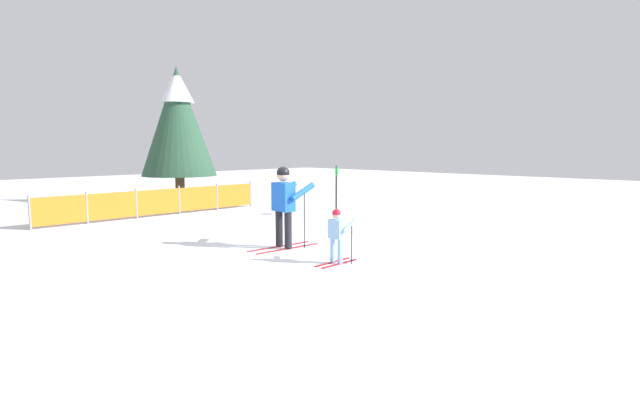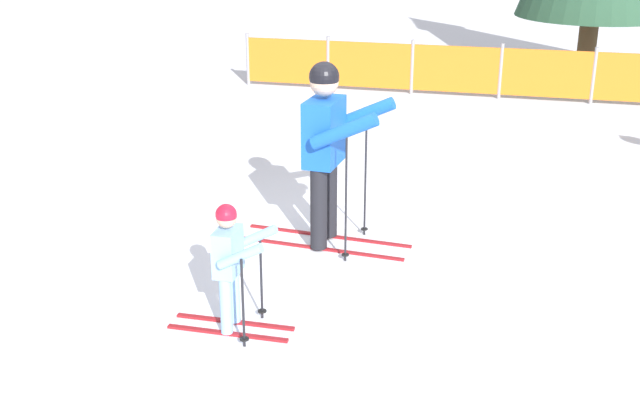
% 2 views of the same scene
% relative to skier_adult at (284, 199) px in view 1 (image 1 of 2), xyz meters
% --- Properties ---
extents(ground_plane, '(60.00, 60.00, 0.00)m').
position_rel_skier_adult_xyz_m(ground_plane, '(0.03, 0.02, -1.06)').
color(ground_plane, white).
extents(skier_adult, '(1.68, 0.78, 1.76)m').
position_rel_skier_adult_xyz_m(skier_adult, '(0.00, 0.00, 0.00)').
color(skier_adult, maroon).
rests_on(skier_adult, ground_plane).
extents(skier_child, '(0.97, 0.51, 1.03)m').
position_rel_skier_adult_xyz_m(skier_child, '(-0.29, -1.79, -0.46)').
color(skier_child, maroon).
rests_on(skier_child, ground_plane).
extents(safety_fence, '(7.40, 0.11, 0.92)m').
position_rel_skier_adult_xyz_m(safety_fence, '(0.56, 6.57, -0.60)').
color(safety_fence, gray).
rests_on(safety_fence, ground_plane).
extents(conifer_far, '(2.78, 2.78, 5.15)m').
position_rel_skier_adult_xyz_m(conifer_far, '(2.76, 9.02, 2.13)').
color(conifer_far, '#4C3823').
rests_on(conifer_far, ground_plane).
extents(trail_marker, '(0.27, 0.12, 1.59)m').
position_rel_skier_adult_xyz_m(trail_marker, '(4.46, 2.54, -0.09)').
color(trail_marker, black).
rests_on(trail_marker, ground_plane).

